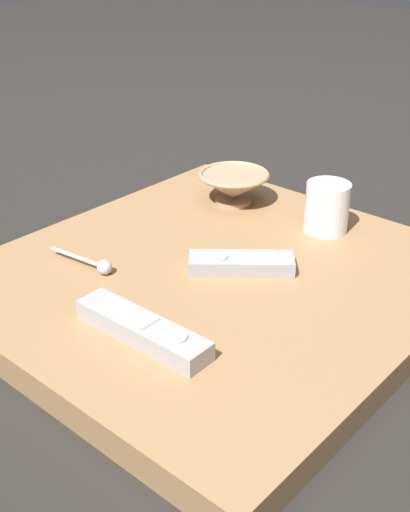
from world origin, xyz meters
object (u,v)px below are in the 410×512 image
(cereal_bowl, at_px, (234,186))
(teaspoon, at_px, (98,265))
(tv_remote_near, at_px, (241,263))
(coffee_mug, at_px, (327,207))
(tv_remote_far, at_px, (142,329))

(cereal_bowl, relative_size, teaspoon, 1.09)
(teaspoon, xyz_separation_m, tv_remote_near, (0.15, 0.14, 0.00))
(coffee_mug, relative_size, teaspoon, 0.70)
(teaspoon, xyz_separation_m, tv_remote_far, (0.17, -0.07, 0.00))
(cereal_bowl, relative_size, coffee_mug, 1.55)
(teaspoon, bearing_deg, cereal_bowl, 91.85)
(coffee_mug, height_order, tv_remote_far, coffee_mug)
(coffee_mug, bearing_deg, cereal_bowl, -176.09)
(teaspoon, distance_m, tv_remote_far, 0.19)
(cereal_bowl, distance_m, coffee_mug, 0.19)
(cereal_bowl, relative_size, tv_remote_near, 0.86)
(coffee_mug, relative_size, tv_remote_far, 0.42)
(cereal_bowl, height_order, teaspoon, cereal_bowl)
(cereal_bowl, distance_m, tv_remote_near, 0.25)
(coffee_mug, xyz_separation_m, tv_remote_far, (-0.00, -0.41, -0.03))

